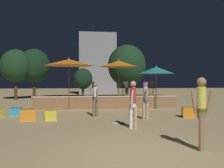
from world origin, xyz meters
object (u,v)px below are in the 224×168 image
at_px(patio_umbrella_2, 69,62).
at_px(person_0, 201,110).
at_px(person_1, 145,98).
at_px(cube_seat_4, 188,112).
at_px(person_3, 95,98).
at_px(background_tree_2, 127,66).
at_px(patio_umbrella_0, 156,70).
at_px(cube_seat_1, 28,115).
at_px(patio_umbrella_1, 119,64).
at_px(cube_seat_0, 51,115).
at_px(cube_seat_2, 16,112).
at_px(frisbee_disc, 115,123).
at_px(bistro_chair_1, 125,87).
at_px(background_tree_0, 34,66).
at_px(person_2, 133,102).
at_px(background_tree_3, 83,79).
at_px(bistro_chair_0, 92,86).
at_px(background_tree_1, 16,66).
at_px(bistro_chair_2, 152,87).

xyz_separation_m(patio_umbrella_2, person_0, (3.76, -9.54, -1.88)).
bearing_deg(person_1, person_0, 91.66).
distance_m(cube_seat_4, person_3, 4.49).
bearing_deg(person_1, background_tree_2, -94.61).
distance_m(patio_umbrella_0, patio_umbrella_2, 5.43).
bearing_deg(cube_seat_1, patio_umbrella_1, 41.83).
xyz_separation_m(patio_umbrella_1, background_tree_2, (1.52, 5.65, 0.25)).
bearing_deg(background_tree_2, cube_seat_0, -117.40).
xyz_separation_m(cube_seat_0, cube_seat_2, (-1.91, 1.79, -0.03)).
bearing_deg(cube_seat_2, person_3, -11.89).
height_order(patio_umbrella_1, frisbee_disc, patio_umbrella_1).
distance_m(cube_seat_2, person_0, 9.53).
distance_m(cube_seat_1, bistro_chair_1, 8.27).
bearing_deg(background_tree_0, cube_seat_0, -76.58).
relative_size(person_1, person_2, 0.98).
distance_m(patio_umbrella_2, person_2, 7.24).
distance_m(patio_umbrella_1, background_tree_0, 12.45).
distance_m(background_tree_0, background_tree_3, 5.03).
xyz_separation_m(cube_seat_0, bistro_chair_1, (4.41, 6.29, 1.14)).
height_order(person_2, person_3, person_2).
relative_size(person_3, frisbee_disc, 7.32).
height_order(cube_seat_1, person_2, person_2).
bearing_deg(cube_seat_1, cube_seat_4, 0.02).
xyz_separation_m(patio_umbrella_2, bistro_chair_0, (1.49, 2.43, -1.52)).
bearing_deg(person_3, bistro_chair_0, 60.51).
distance_m(cube_seat_1, bistro_chair_0, 7.24).
xyz_separation_m(cube_seat_1, cube_seat_2, (-0.90, 1.65, -0.05)).
relative_size(person_0, bistro_chair_1, 2.00).
distance_m(bistro_chair_1, background_tree_0, 11.55).
bearing_deg(background_tree_3, patio_umbrella_2, -94.44).
bearing_deg(background_tree_1, bistro_chair_2, -37.57).
bearing_deg(person_0, background_tree_2, -156.73).
bearing_deg(patio_umbrella_0, cube_seat_4, -83.89).
bearing_deg(frisbee_disc, background_tree_2, 77.52).
distance_m(patio_umbrella_0, bistro_chair_0, 4.81).
xyz_separation_m(cube_seat_2, bistro_chair_1, (6.31, 4.50, 1.17)).
distance_m(patio_umbrella_2, bistro_chair_1, 4.64).
bearing_deg(patio_umbrella_2, background_tree_2, 51.56).
height_order(cube_seat_1, background_tree_3, background_tree_3).
bearing_deg(bistro_chair_2, patio_umbrella_1, 68.62).
xyz_separation_m(bistro_chair_1, background_tree_3, (-3.02, 8.41, 0.64)).
relative_size(background_tree_2, background_tree_3, 1.57).
bearing_deg(cube_seat_2, bistro_chair_0, 50.46).
xyz_separation_m(person_1, person_2, (-0.99, -2.10, -0.02)).
bearing_deg(cube_seat_4, person_1, -171.80).
relative_size(cube_seat_0, background_tree_1, 0.12).
height_order(person_1, bistro_chair_2, bistro_chair_2).
xyz_separation_m(frisbee_disc, background_tree_3, (-1.31, 15.89, 1.99)).
height_order(bistro_chair_0, background_tree_3, background_tree_3).
relative_size(patio_umbrella_2, bistro_chair_0, 3.51).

